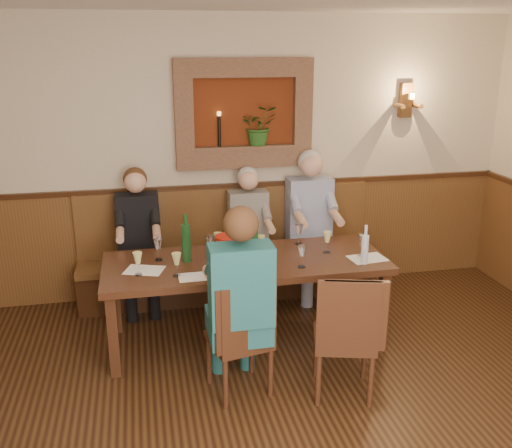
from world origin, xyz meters
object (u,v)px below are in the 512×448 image
Objects in this scene: bench at (229,266)px; person_bench_left at (140,253)px; spittoon_bucket at (229,251)px; chair_near_left at (240,359)px; person_chair_front at (239,317)px; water_bottle at (365,248)px; person_bench_right at (311,236)px; person_bench_mid at (250,246)px; wine_bottle_green_a at (254,242)px; dining_table at (246,268)px; wine_bottle_green_b at (186,242)px; chair_near_right at (343,359)px.

person_bench_left reaches higher than bench.
person_bench_left reaches higher than spittoon_bucket.
chair_near_left is at bearing -66.76° from person_bench_left.
water_bottle is (1.16, 0.50, 0.27)m from person_chair_front.
person_bench_right reaches higher than chair_near_left.
bench is 1.19m from spittoon_bucket.
person_bench_mid is at bearing 69.24° from spittoon_bucket.
person_bench_left is 3.52× the size of wine_bottle_green_a.
person_bench_mid is (0.39, 1.61, 0.29)m from chair_near_left.
dining_table is 0.56m from wine_bottle_green_b.
dining_table is at bearing -103.44° from person_bench_mid.
chair_near_right is 1.85m from person_bench_right.
water_bottle is at bearing 11.33° from chair_near_left.
bench is at bearing 83.44° from person_chair_front.
wine_bottle_green_a is (-0.77, -0.86, 0.29)m from person_bench_right.
bench is 2.21× the size of person_bench_mid.
wine_bottle_green_a is (0.27, 0.75, 0.30)m from person_chair_front.
person_bench_left is 0.92m from wine_bottle_green_b.
wine_bottle_green_a is (0.22, 0.08, 0.03)m from spittoon_bucket.
wine_bottle_green_b is (0.39, -0.76, 0.35)m from person_bench_left.
person_bench_right is 1.39m from spittoon_bucket.
water_bottle reaches higher than dining_table.
person_bench_left is 1.09m from person_bench_mid.
chair_near_right is 0.73× the size of person_bench_mid.
person_bench_right is at bearing 29.62° from wine_bottle_green_b.
wine_bottle_green_a is 1.18× the size of water_bottle.
person_bench_right reaches higher than wine_bottle_green_a.
dining_table is 1.77× the size of person_bench_mid.
wine_bottle_green_b is at bearing -119.68° from bench.
chair_near_right is at bearing -73.93° from bench.
bench is at bearing 71.61° from chair_near_left.
bench is at bearing 60.32° from wine_bottle_green_b.
dining_table is at bearing 163.80° from water_bottle.
chair_near_left is 0.69× the size of person_bench_mid.
spittoon_bucket is (-0.16, -0.10, 0.21)m from dining_table.
dining_table is at bearing 32.74° from spittoon_bucket.
person_bench_left is at bearing 136.60° from dining_table.
spittoon_bucket is at bearing -52.08° from person_bench_left.
chair_near_right is 3.78× the size of spittoon_bucket.
person_bench_right is at bearing 96.10° from chair_near_right.
wine_bottle_green_b is at bearing 166.22° from water_bottle.
chair_near_right is 0.71× the size of person_bench_left.
wine_bottle_green_b is at bearing 97.41° from chair_near_left.
person_bench_mid is 1.06m from spittoon_bucket.
person_bench_left is 1.76m from person_chair_front.
wine_bottle_green_b reaches higher than spittoon_bucket.
chair_near_right is 0.84m from person_chair_front.
person_bench_left is 0.94× the size of person_chair_front.
chair_near_left is 1.94m from person_bench_right.
bench is 2.15× the size of person_bench_left.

